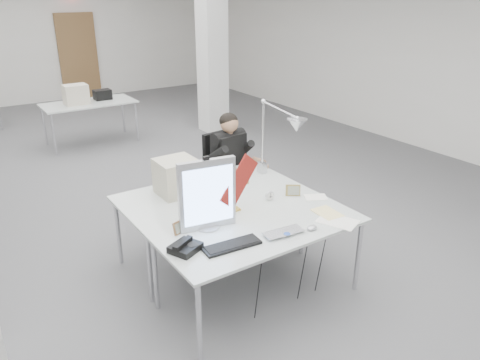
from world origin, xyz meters
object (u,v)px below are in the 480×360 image
object	(u,v)px
seated_person	(230,150)
bankers_lamp	(230,195)
office_chair	(228,182)
beige_monitor	(177,177)
architect_lamp	(277,140)
desk_phone	(185,248)
laptop	(287,235)
desk_main	(261,227)
monitor	(207,195)

from	to	relation	value
seated_person	bankers_lamp	world-z (taller)	seated_person
office_chair	beige_monitor	size ratio (longest dim) A/B	2.56
architect_lamp	desk_phone	bearing A→B (deg)	-133.17
office_chair	bankers_lamp	bearing A→B (deg)	-128.34
laptop	desk_phone	bearing A→B (deg)	166.84
seated_person	bankers_lamp	bearing A→B (deg)	-129.47
desk_main	monitor	xyz separation A→B (m)	(-0.39, 0.23, 0.32)
monitor	beige_monitor	xyz separation A→B (m)	(0.11, 0.80, -0.13)
beige_monitor	architect_lamp	xyz separation A→B (m)	(1.04, -0.27, 0.26)
seated_person	architect_lamp	distance (m)	0.81
laptop	architect_lamp	bearing A→B (deg)	61.94
desk_phone	beige_monitor	xyz separation A→B (m)	(0.45, 1.04, 0.15)
office_chair	laptop	distance (m)	1.95
monitor	laptop	distance (m)	0.74
beige_monitor	architect_lamp	size ratio (longest dim) A/B	0.42
desk_phone	beige_monitor	size ratio (longest dim) A/B	0.59
desk_main	office_chair	distance (m)	1.70
desk_phone	beige_monitor	world-z (taller)	beige_monitor
desk_phone	architect_lamp	xyz separation A→B (m)	(1.49, 0.77, 0.41)
seated_person	desk_phone	distance (m)	2.05
seated_person	architect_lamp	world-z (taller)	architect_lamp
desk_phone	beige_monitor	bearing A→B (deg)	42.51
bankers_lamp	desk_phone	size ratio (longest dim) A/B	1.38
bankers_lamp	laptop	bearing A→B (deg)	-60.63
seated_person	beige_monitor	distance (m)	1.04
monitor	architect_lamp	size ratio (longest dim) A/B	0.70
beige_monitor	office_chair	bearing A→B (deg)	29.53
office_chair	desk_main	bearing A→B (deg)	-119.76
office_chair	architect_lamp	distance (m)	1.08
bankers_lamp	desk_phone	xyz separation A→B (m)	(-0.68, -0.40, -0.13)
desk_main	office_chair	xyz separation A→B (m)	(0.65, 1.56, -0.26)
desk_main	beige_monitor	distance (m)	1.08
desk_phone	bankers_lamp	bearing A→B (deg)	6.84
monitor	desk_phone	xyz separation A→B (m)	(-0.34, -0.23, -0.28)
beige_monitor	monitor	bearing A→B (deg)	-98.04
desk_main	bankers_lamp	size ratio (longest dim) A/B	5.89
beige_monitor	desk_main	bearing A→B (deg)	-74.80
bankers_lamp	desk_phone	distance (m)	0.80
bankers_lamp	architect_lamp	distance (m)	0.93
laptop	beige_monitor	xyz separation A→B (m)	(-0.35, 1.31, 0.16)
desk_main	office_chair	size ratio (longest dim) A/B	1.88
office_chair	seated_person	size ratio (longest dim) A/B	1.14
monitor	architect_lamp	distance (m)	1.27
architect_lamp	office_chair	bearing A→B (deg)	117.61
monitor	beige_monitor	world-z (taller)	monitor
beige_monitor	architect_lamp	world-z (taller)	architect_lamp
desk_main	monitor	bearing A→B (deg)	149.91
office_chair	desk_phone	xyz separation A→B (m)	(-1.38, -1.56, 0.30)
monitor	beige_monitor	size ratio (longest dim) A/B	1.65
monitor	seated_person	bearing A→B (deg)	60.38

